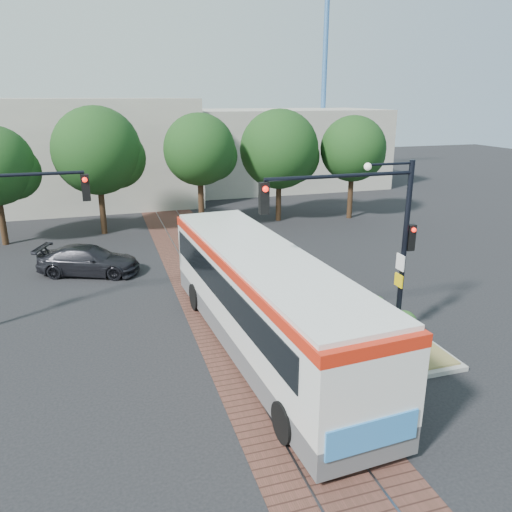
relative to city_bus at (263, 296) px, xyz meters
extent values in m
plane|color=black|center=(-0.25, 0.25, -1.91)|extent=(120.00, 120.00, 0.00)
cube|color=#542F26|center=(-0.25, 4.25, -1.90)|extent=(3.60, 40.00, 0.01)
cube|color=slate|center=(-1.00, 4.25, -1.89)|extent=(0.06, 40.00, 0.01)
cube|color=slate|center=(0.50, 4.25, -1.89)|extent=(0.06, 40.00, 0.01)
cylinder|color=#382314|center=(-10.25, 16.25, -0.48)|extent=(0.36, 0.36, 2.86)
cylinder|color=#382314|center=(-4.75, 17.05, -0.34)|extent=(0.36, 0.36, 3.12)
sphere|color=#103313|center=(-4.75, 17.05, 3.17)|extent=(5.20, 5.20, 5.20)
cylinder|color=#382314|center=(1.25, 16.25, -0.21)|extent=(0.36, 0.36, 3.39)
sphere|color=#103313|center=(1.25, 16.25, 3.13)|extent=(4.40, 4.40, 4.40)
cylinder|color=#382314|center=(6.75, 17.05, -0.48)|extent=(0.36, 0.36, 2.86)
sphere|color=#103313|center=(6.75, 17.05, 2.90)|extent=(5.20, 5.20, 5.20)
cylinder|color=#382314|center=(11.75, 16.25, -0.34)|extent=(0.36, 0.36, 3.12)
sphere|color=#103313|center=(11.75, 16.25, 2.87)|extent=(4.40, 4.40, 4.40)
cube|color=#ADA899|center=(-8.25, 28.25, 2.09)|extent=(22.00, 12.00, 8.00)
cube|color=#ADA899|center=(11.75, 30.25, 1.59)|extent=(18.00, 10.00, 7.00)
cylinder|color=#3F72B2|center=(17.75, 34.25, 7.09)|extent=(0.50, 0.50, 18.00)
cube|color=#4C4C4F|center=(0.00, -0.05, -1.32)|extent=(3.48, 12.89, 0.74)
cube|color=silver|center=(0.00, -0.05, 0.06)|extent=(3.50, 12.90, 2.02)
cube|color=black|center=(-0.02, 0.27, 0.38)|extent=(3.48, 11.63, 0.96)
cube|color=red|center=(0.00, -0.05, 1.23)|extent=(3.54, 12.90, 0.32)
cube|color=silver|center=(0.00, -0.05, 1.44)|extent=(3.39, 12.47, 0.15)
cube|color=black|center=(0.40, -6.25, 0.48)|extent=(1.70, 0.24, 0.96)
cube|color=#2F76BC|center=(0.42, -6.43, -0.79)|extent=(2.34, 0.22, 0.74)
cube|color=orange|center=(1.45, -1.02, -0.58)|extent=(0.38, 4.77, 1.17)
cylinder|color=black|center=(-0.92, -4.69, -1.38)|extent=(0.44, 1.08, 1.06)
cylinder|color=black|center=(1.52, -4.53, -1.38)|extent=(0.44, 1.08, 1.06)
cylinder|color=black|center=(-1.48, 3.90, -1.38)|extent=(0.44, 1.08, 1.06)
cylinder|color=black|center=(0.96, 4.06, -1.38)|extent=(0.44, 1.08, 1.06)
cube|color=gray|center=(4.55, -0.75, -1.83)|extent=(2.20, 5.20, 0.15)
cube|color=olive|center=(4.55, -0.75, -1.72)|extent=(1.90, 4.80, 0.08)
sphere|color=#1E4719|center=(4.15, -2.35, -1.33)|extent=(0.70, 0.70, 0.70)
sphere|color=#1E4719|center=(4.85, -0.95, -1.23)|extent=(0.90, 0.90, 0.90)
sphere|color=#1E4719|center=(4.35, 0.65, -1.28)|extent=(0.80, 0.80, 0.80)
sphere|color=#1E4719|center=(5.05, 1.15, -1.38)|extent=(0.60, 0.60, 0.60)
cylinder|color=black|center=(4.85, -0.55, 1.31)|extent=(0.18, 0.18, 6.00)
cylinder|color=black|center=(2.35, -0.55, 3.91)|extent=(5.00, 0.12, 0.12)
cube|color=black|center=(-0.15, -0.55, 3.36)|extent=(0.28, 0.22, 0.95)
sphere|color=#FF190C|center=(-0.15, -0.69, 3.66)|extent=(0.18, 0.18, 0.18)
cube|color=black|center=(5.07, -0.55, 1.71)|extent=(0.26, 0.20, 0.90)
sphere|color=#FF190C|center=(5.07, -0.68, 2.01)|extent=(0.16, 0.16, 0.16)
cube|color=white|center=(4.67, -0.67, 0.91)|extent=(0.04, 0.45, 0.55)
cube|color=yellow|center=(4.67, -0.67, 0.26)|extent=(0.04, 0.45, 0.45)
cylinder|color=black|center=(4.05, -0.55, 4.21)|extent=(1.60, 0.08, 0.08)
sphere|color=silver|center=(3.25, -0.55, 4.16)|extent=(0.24, 0.24, 0.24)
cylinder|color=black|center=(-7.50, 4.25, 3.69)|extent=(4.50, 0.12, 0.12)
cube|color=black|center=(-5.25, 4.25, 3.14)|extent=(0.28, 0.22, 0.95)
sphere|color=#FF190C|center=(-5.25, 4.11, 3.44)|extent=(0.18, 0.18, 0.18)
imported|color=black|center=(-5.60, 9.55, -1.22)|extent=(5.14, 3.50, 1.38)
camera|label=1|loc=(-4.76, -14.39, 6.25)|focal=35.00mm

